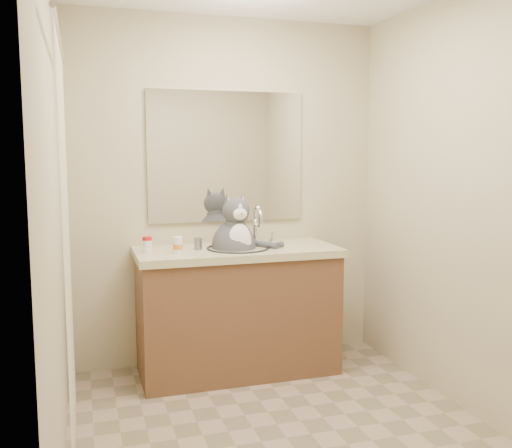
# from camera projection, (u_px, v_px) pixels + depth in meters

# --- Properties ---
(room) EXTENTS (2.22, 2.52, 2.42)m
(room) POSITION_uv_depth(u_px,v_px,m) (288.00, 209.00, 2.82)
(room) COLOR gray
(room) RESTS_ON ground
(vanity) EXTENTS (1.34, 0.59, 1.12)m
(vanity) POSITION_uv_depth(u_px,v_px,m) (237.00, 308.00, 3.83)
(vanity) COLOR brown
(vanity) RESTS_ON ground
(mirror) EXTENTS (1.10, 0.02, 0.90)m
(mirror) POSITION_uv_depth(u_px,v_px,m) (227.00, 157.00, 3.96)
(mirror) COLOR white
(mirror) RESTS_ON room
(shower_curtain) EXTENTS (0.02, 1.30, 1.93)m
(shower_curtain) POSITION_uv_depth(u_px,v_px,m) (67.00, 250.00, 2.63)
(shower_curtain) COLOR beige
(shower_curtain) RESTS_ON ground
(cat) EXTENTS (0.45, 0.35, 0.58)m
(cat) POSITION_uv_depth(u_px,v_px,m) (235.00, 244.00, 3.77)
(cat) COLOR #46474B
(cat) RESTS_ON vanity
(pill_bottle_redcap) EXTENTS (0.07, 0.07, 0.10)m
(pill_bottle_redcap) POSITION_uv_depth(u_px,v_px,m) (147.00, 245.00, 3.60)
(pill_bottle_redcap) COLOR white
(pill_bottle_redcap) RESTS_ON vanity
(pill_bottle_orange) EXTENTS (0.07, 0.07, 0.10)m
(pill_bottle_orange) POSITION_uv_depth(u_px,v_px,m) (178.00, 245.00, 3.58)
(pill_bottle_orange) COLOR white
(pill_bottle_orange) RESTS_ON vanity
(grey_canister) EXTENTS (0.06, 0.06, 0.08)m
(grey_canister) POSITION_uv_depth(u_px,v_px,m) (198.00, 243.00, 3.72)
(grey_canister) COLOR slate
(grey_canister) RESTS_ON vanity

